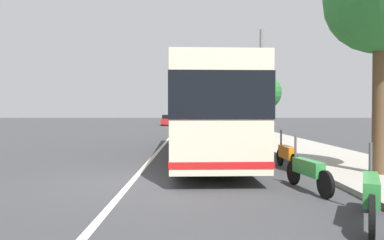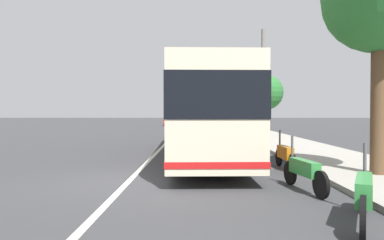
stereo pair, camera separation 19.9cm
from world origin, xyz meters
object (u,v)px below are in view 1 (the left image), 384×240
car_behind_bus (169,120)px  motorcycle_mid_row (308,171)px  coach_bus (203,111)px  motorcycle_far_end (266,147)px  car_far_distant (191,120)px  car_side_street (191,128)px  car_oncoming (195,124)px  utility_pole (262,84)px  motorcycle_by_tree (371,194)px  roadside_tree_mid_block (264,93)px  motorcycle_nearest_curb (287,155)px

car_behind_bus → motorcycle_mid_row: bearing=9.7°
coach_bus → motorcycle_far_end: coach_bus is taller
car_behind_bus → car_far_distant: bearing=156.8°
car_side_street → car_oncoming: car_side_street is taller
car_side_street → car_oncoming: 8.98m
coach_bus → motorcycle_mid_row: bearing=-162.1°
motorcycle_mid_row → car_far_distant: bearing=-6.6°
utility_pole → motorcycle_far_end: bearing=169.6°
motorcycle_mid_row → car_oncoming: bearing=-4.8°
motorcycle_by_tree → car_side_street: car_side_street is taller
roadside_tree_mid_block → motorcycle_by_tree: bearing=173.3°
car_behind_bus → utility_pole: (-25.25, -8.05, 3.07)m
motorcycle_by_tree → utility_pole: bearing=20.4°
coach_bus → roadside_tree_mid_block: (11.25, -4.79, 1.39)m
coach_bus → car_behind_bus: (35.03, 3.71, -1.19)m
car_behind_bus → utility_pole: size_ratio=0.54×
coach_bus → utility_pole: (9.78, -4.34, 1.88)m
utility_pole → motorcycle_mid_row: bearing=172.5°
coach_bus → motorcycle_mid_row: coach_bus is taller
motorcycle_far_end → roadside_tree_mid_block: size_ratio=0.49×
car_oncoming → car_far_distant: size_ratio=1.10×
coach_bus → car_behind_bus: 35.25m
motorcycle_by_tree → car_far_distant: size_ratio=0.52×
car_oncoming → utility_pole: utility_pole is taller
motorcycle_mid_row → roadside_tree_mid_block: size_ratio=0.45×
car_far_distant → car_side_street: bearing=176.2°
utility_pole → roadside_tree_mid_block: bearing=-17.1°
coach_bus → car_behind_bus: coach_bus is taller
motorcycle_far_end → car_far_distant: size_ratio=0.54×
motorcycle_by_tree → motorcycle_nearest_curb: bearing=24.8°
car_oncoming → car_far_distant: 21.85m
motorcycle_mid_row → car_far_distant: car_far_distant is taller
motorcycle_by_tree → utility_pole: size_ratio=0.29×
car_side_street → motorcycle_by_tree: bearing=-170.1°
utility_pole → motorcycle_by_tree: bearing=174.2°
coach_bus → car_behind_bus: bearing=4.0°
coach_bus → car_behind_bus: size_ratio=3.10×
car_side_street → utility_pole: utility_pole is taller
motorcycle_mid_row → motorcycle_by_tree: bearing=175.4°
roadside_tree_mid_block → utility_pole: (-1.47, 0.45, 0.49)m
car_side_street → car_far_distant: size_ratio=1.02×
coach_bus → utility_pole: 10.86m
motorcycle_nearest_curb → utility_pole: size_ratio=0.28×
motorcycle_by_tree → car_behind_bus: car_behind_bus is taller
motorcycle_mid_row → car_oncoming: size_ratio=0.46×
motorcycle_mid_row → coach_bus: bearing=10.1°
coach_bus → roadside_tree_mid_block: roadside_tree_mid_block is taller
coach_bus → motorcycle_by_tree: 9.06m
motorcycle_mid_row → motorcycle_far_end: (5.60, -0.21, 0.00)m
motorcycle_nearest_curb → car_oncoming: bearing=4.4°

